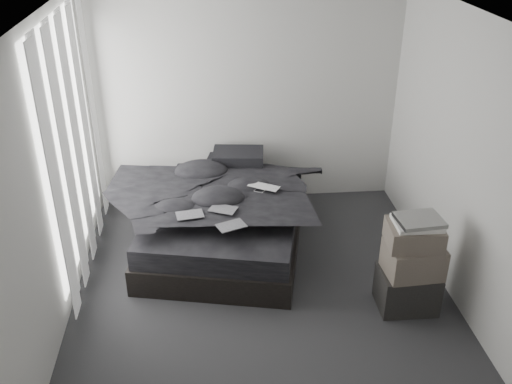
{
  "coord_description": "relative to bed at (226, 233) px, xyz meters",
  "views": [
    {
      "loc": [
        -0.47,
        -4.28,
        3.45
      ],
      "look_at": [
        0.0,
        0.8,
        0.75
      ],
      "focal_mm": 40.0,
      "sensor_mm": 36.0,
      "label": 1
    }
  ],
  "objects": [
    {
      "name": "pillow_upper",
      "position": [
        0.19,
        0.76,
        0.57
      ],
      "size": [
        0.62,
        0.47,
        0.13
      ],
      "primitive_type": "cube",
      "rotation": [
        0.0,
        0.0,
        -0.11
      ],
      "color": "black",
      "rests_on": "pillow_lower"
    },
    {
      "name": "floor",
      "position": [
        0.31,
        -1.02,
        -0.14
      ],
      "size": [
        3.6,
        4.2,
        0.01
      ],
      "primitive_type": "cube",
      "color": "#2C2C2E",
      "rests_on": "ground"
    },
    {
      "name": "window_left",
      "position": [
        -1.47,
        -0.12,
        1.21
      ],
      "size": [
        0.02,
        2.0,
        2.3
      ],
      "primitive_type": "cube",
      "color": "white",
      "rests_on": "wall_left"
    },
    {
      "name": "wall_left",
      "position": [
        -1.49,
        -1.02,
        1.16
      ],
      "size": [
        0.01,
        4.2,
        2.6
      ],
      "primitive_type": "cube",
      "color": "beige",
      "rests_on": "ground"
    },
    {
      "name": "art_book_white",
      "position": [
        1.62,
        -1.21,
        0.76
      ],
      "size": [
        0.4,
        0.32,
        0.04
      ],
      "primitive_type": "cube",
      "rotation": [
        0.0,
        0.0,
        -0.02
      ],
      "color": "silver",
      "rests_on": "box_upper"
    },
    {
      "name": "side_stand",
      "position": [
        -0.64,
        -0.02,
        0.17
      ],
      "size": [
        0.39,
        0.39,
        0.62
      ],
      "primitive_type": "cylinder",
      "rotation": [
        0.0,
        0.0,
        0.16
      ],
      "color": "black",
      "rests_on": "floor"
    },
    {
      "name": "box_mid",
      "position": [
        1.63,
        -1.22,
        0.39
      ],
      "size": [
        0.51,
        0.41,
        0.29
      ],
      "primitive_type": "cube",
      "rotation": [
        0.0,
        0.0,
        0.05
      ],
      "color": "#5C5248",
      "rests_on": "box_lower"
    },
    {
      "name": "wall_front",
      "position": [
        0.31,
        -3.12,
        1.16
      ],
      "size": [
        3.6,
        0.01,
        2.6
      ],
      "primitive_type": "cube",
      "color": "beige",
      "rests_on": "ground"
    },
    {
      "name": "wall_right",
      "position": [
        2.11,
        -1.02,
        1.16
      ],
      "size": [
        0.01,
        4.2,
        2.6
      ],
      "primitive_type": "cube",
      "color": "beige",
      "rests_on": "ground"
    },
    {
      "name": "laptop",
      "position": [
        0.38,
        -0.03,
        0.62
      ],
      "size": [
        0.39,
        0.35,
        0.03
      ],
      "primitive_type": "imported",
      "rotation": [
        0.0,
        0.0,
        -0.53
      ],
      "color": "silver",
      "rests_on": "duvet"
    },
    {
      "name": "wall_back",
      "position": [
        0.31,
        1.08,
        1.16
      ],
      "size": [
        3.6,
        0.01,
        2.6
      ],
      "primitive_type": "cube",
      "color": "beige",
      "rests_on": "ground"
    },
    {
      "name": "art_book_snake",
      "position": [
        1.63,
        -1.22,
        0.8
      ],
      "size": [
        0.41,
        0.34,
        0.04
      ],
      "primitive_type": "cube",
      "rotation": [
        0.0,
        0.0,
        0.09
      ],
      "color": "silver",
      "rests_on": "art_book_white"
    },
    {
      "name": "mattress",
      "position": [
        0.0,
        0.0,
        0.25
      ],
      "size": [
        1.91,
        2.29,
        0.22
      ],
      "primitive_type": "cube",
      "rotation": [
        0.0,
        0.0,
        -0.22
      ],
      "color": "black",
      "rests_on": "bed"
    },
    {
      "name": "comic_a",
      "position": [
        -0.36,
        -0.49,
        0.61
      ],
      "size": [
        0.29,
        0.21,
        0.01
      ],
      "primitive_type": "cube",
      "rotation": [
        0.0,
        0.0,
        0.17
      ],
      "color": "black",
      "rests_on": "duvet"
    },
    {
      "name": "comic_c",
      "position": [
        0.03,
        -0.73,
        0.62
      ],
      "size": [
        0.31,
        0.26,
        0.01
      ],
      "primitive_type": "cube",
      "rotation": [
        0.0,
        0.0,
        0.39
      ],
      "color": "black",
      "rests_on": "duvet"
    },
    {
      "name": "ceiling",
      "position": [
        0.31,
        -1.02,
        2.46
      ],
      "size": [
        3.6,
        4.2,
        0.01
      ],
      "primitive_type": "cube",
      "color": "white",
      "rests_on": "ground"
    },
    {
      "name": "box_lower",
      "position": [
        1.62,
        -1.21,
        0.05
      ],
      "size": [
        0.53,
        0.42,
        0.39
      ],
      "primitive_type": "cube",
      "rotation": [
        0.0,
        0.0,
        -0.02
      ],
      "color": "black",
      "rests_on": "floor"
    },
    {
      "name": "floor_books",
      "position": [
        -0.64,
        -0.14,
        -0.06
      ],
      "size": [
        0.22,
        0.26,
        0.16
      ],
      "primitive_type": "cube",
      "rotation": [
        0.0,
        0.0,
        -0.29
      ],
      "color": "black",
      "rests_on": "floor"
    },
    {
      "name": "box_upper",
      "position": [
        1.61,
        -1.21,
        0.64
      ],
      "size": [
        0.49,
        0.41,
        0.2
      ],
      "primitive_type": "cube",
      "rotation": [
        0.0,
        0.0,
        -0.07
      ],
      "color": "#5C5248",
      "rests_on": "box_mid"
    },
    {
      "name": "pillow_lower",
      "position": [
        0.12,
        0.8,
        0.43
      ],
      "size": [
        0.7,
        0.55,
        0.14
      ],
      "primitive_type": "cube",
      "rotation": [
        0.0,
        0.0,
        -0.22
      ],
      "color": "black",
      "rests_on": "mattress"
    },
    {
      "name": "duvet",
      "position": [
        -0.01,
        -0.05,
        0.48
      ],
      "size": [
        1.87,
        2.06,
        0.24
      ],
      "primitive_type": "imported",
      "rotation": [
        0.0,
        0.0,
        -0.22
      ],
      "color": "black",
      "rests_on": "mattress"
    },
    {
      "name": "curtain_left",
      "position": [
        -1.42,
        -0.12,
        1.14
      ],
      "size": [
        0.06,
        2.12,
        2.48
      ],
      "primitive_type": "cube",
      "color": "white",
      "rests_on": "wall_left"
    },
    {
      "name": "papers",
      "position": [
        -0.63,
        -0.03,
        0.49
      ],
      "size": [
        0.28,
        0.25,
        0.01
      ],
      "primitive_type": "cube",
      "rotation": [
        0.0,
        0.0,
        0.34
      ],
      "color": "white",
      "rests_on": "side_stand"
    },
    {
      "name": "bed",
      "position": [
        0.0,
        0.0,
        0.0
      ],
      "size": [
        1.98,
        2.36,
        0.28
      ],
      "primitive_type": "cube",
      "rotation": [
        0.0,
        0.0,
        -0.22
      ],
      "color": "black",
      "rests_on": "floor"
    },
    {
      "name": "comic_b",
      "position": [
        -0.04,
        -0.4,
        0.61
      ],
      "size": [
        0.31,
        0.26,
        0.01
      ],
      "primitive_type": "cube",
      "rotation": [
        0.0,
        0.0,
        -0.43
      ],
      "color": "black",
      "rests_on": "duvet"
    }
  ]
}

